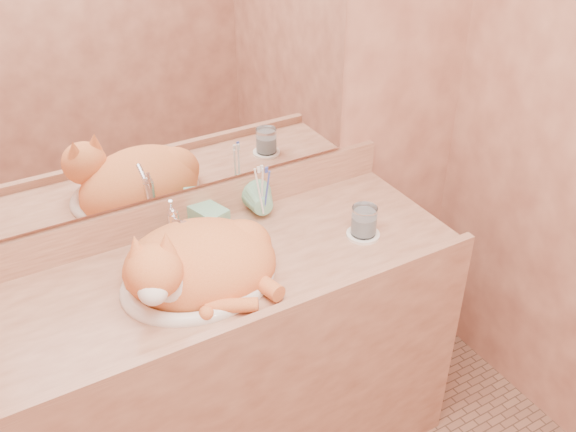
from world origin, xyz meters
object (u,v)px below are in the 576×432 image
vanity_counter (208,380)px  sink_basin (197,262)px  soap_dispenser (221,212)px  toothbrush_cup (264,209)px  water_glass (364,221)px  cat (195,262)px

vanity_counter → sink_basin: (-0.00, -0.02, 0.49)m
soap_dispenser → vanity_counter: bearing=-151.9°
vanity_counter → soap_dispenser: size_ratio=9.04×
sink_basin → soap_dispenser: 0.23m
soap_dispenser → toothbrush_cup: soap_dispenser is taller
water_glass → soap_dispenser: bearing=150.3°
cat → water_glass: 0.55m
cat → toothbrush_cup: size_ratio=4.11×
sink_basin → water_glass: size_ratio=4.70×
sink_basin → toothbrush_cup: 0.35m
sink_basin → cat: size_ratio=1.00×
vanity_counter → water_glass: water_glass is taller
vanity_counter → cat: bearing=-116.9°
vanity_counter → cat: size_ratio=3.65×
vanity_counter → toothbrush_cup: size_ratio=15.00×
sink_basin → soap_dispenser: bearing=51.9°
vanity_counter → soap_dispenser: 0.56m
vanity_counter → water_glass: size_ratio=17.11×
cat → toothbrush_cup: 0.36m
cat → soap_dispenser: bearing=64.8°
sink_basin → toothbrush_cup: sink_basin is taller
vanity_counter → cat: (-0.01, -0.02, 0.50)m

